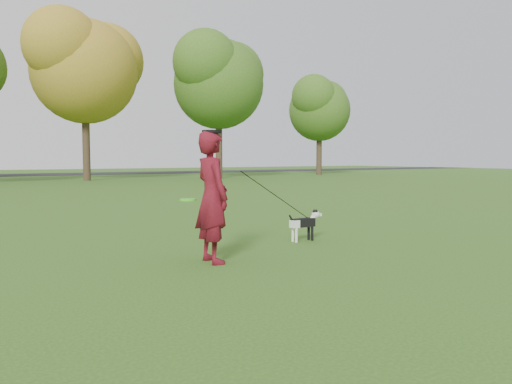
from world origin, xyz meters
TOP-DOWN VIEW (x-y plane):
  - ground at (0.00, 0.00)m, footprint 120.00×120.00m
  - man at (-0.84, -0.59)m, footprint 0.47×0.70m
  - dog at (1.45, 0.15)m, footprint 0.76×0.15m
  - man_held_items at (0.58, -0.25)m, footprint 2.92×0.91m

SIDE VIEW (x-z plane):
  - ground at x=0.00m, z-range 0.00..0.00m
  - dog at x=1.45m, z-range 0.06..0.64m
  - man_held_items at x=0.58m, z-range 0.09..1.62m
  - man at x=-0.84m, z-range 0.00..1.90m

